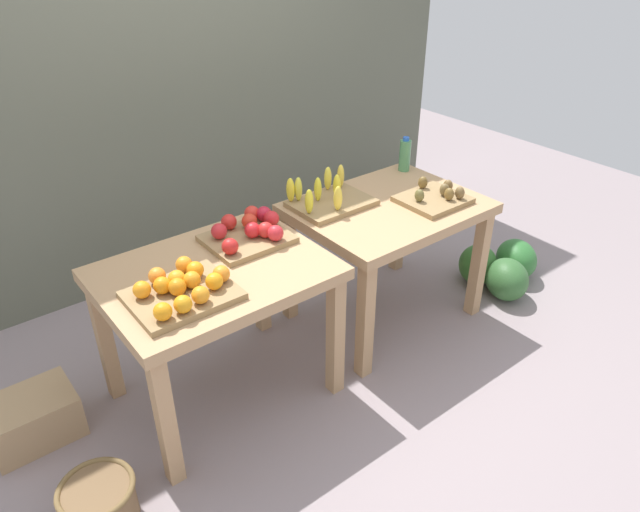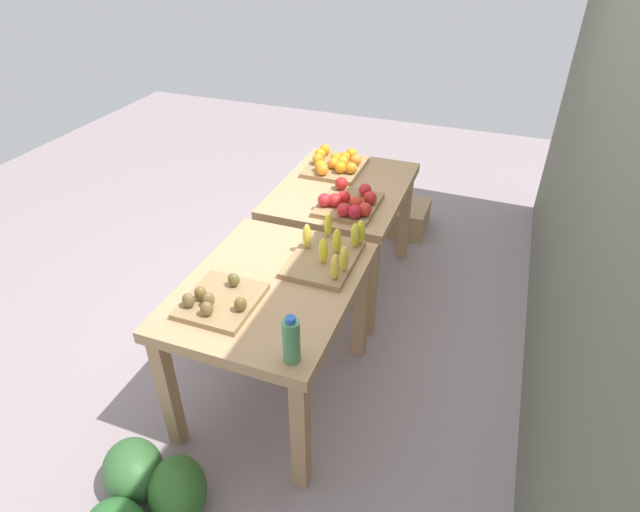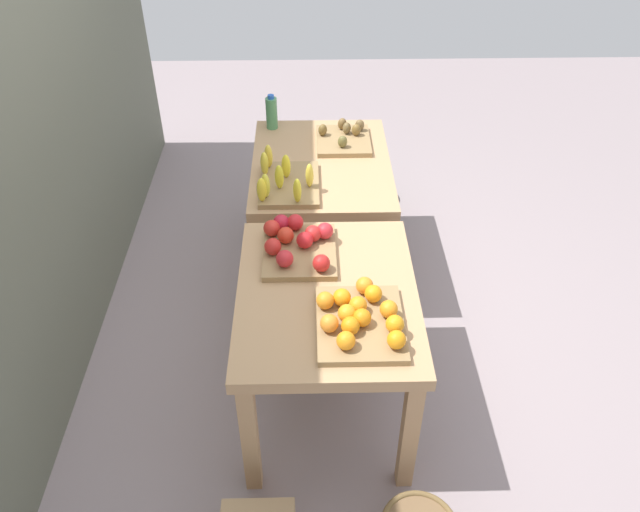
{
  "view_description": "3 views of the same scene",
  "coord_description": "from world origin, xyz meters",
  "px_view_note": "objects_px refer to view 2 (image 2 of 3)",
  "views": [
    {
      "loc": [
        -1.6,
        -2.12,
        2.2
      ],
      "look_at": [
        0.07,
        -0.0,
        0.6
      ],
      "focal_mm": 33.02,
      "sensor_mm": 36.0,
      "label": 1
    },
    {
      "loc": [
        2.34,
        0.92,
        2.26
      ],
      "look_at": [
        -0.03,
        0.04,
        0.55
      ],
      "focal_mm": 29.09,
      "sensor_mm": 36.0,
      "label": 2
    },
    {
      "loc": [
        -2.65,
        0.08,
        2.64
      ],
      "look_at": [
        -0.06,
        0.02,
        0.56
      ],
      "focal_mm": 35.83,
      "sensor_mm": 36.0,
      "label": 3
    }
  ],
  "objects_px": {
    "water_bottle": "(291,340)",
    "wicker_basket": "(331,209)",
    "banana_crate": "(328,253)",
    "apple_bin": "(349,202)",
    "cardboard_produce_box": "(408,217)",
    "display_table_left": "(343,201)",
    "display_table_right": "(271,301)",
    "watermelon_pile": "(142,498)",
    "orange_bin": "(335,163)",
    "kiwi_bin": "(220,300)"
  },
  "relations": [
    {
      "from": "kiwi_bin",
      "to": "watermelon_pile",
      "type": "height_order",
      "value": "kiwi_bin"
    },
    {
      "from": "display_table_right",
      "to": "cardboard_produce_box",
      "type": "distance_m",
      "value": 2.08
    },
    {
      "from": "cardboard_produce_box",
      "to": "wicker_basket",
      "type": "bearing_deg",
      "value": -82.98
    },
    {
      "from": "display_table_right",
      "to": "cardboard_produce_box",
      "type": "xyz_separation_m",
      "value": [
        -1.99,
        0.3,
        -0.53
      ]
    },
    {
      "from": "orange_bin",
      "to": "cardboard_produce_box",
      "type": "relative_size",
      "value": 1.12
    },
    {
      "from": "display_table_left",
      "to": "kiwi_bin",
      "type": "distance_m",
      "value": 1.36
    },
    {
      "from": "water_bottle",
      "to": "cardboard_produce_box",
      "type": "distance_m",
      "value": 2.53
    },
    {
      "from": "display_table_left",
      "to": "apple_bin",
      "type": "xyz_separation_m",
      "value": [
        0.28,
        0.13,
        0.16
      ]
    },
    {
      "from": "display_table_left",
      "to": "wicker_basket",
      "type": "bearing_deg",
      "value": -156.15
    },
    {
      "from": "cardboard_produce_box",
      "to": "apple_bin",
      "type": "bearing_deg",
      "value": -8.28
    },
    {
      "from": "apple_bin",
      "to": "banana_crate",
      "type": "bearing_deg",
      "value": 6.8
    },
    {
      "from": "kiwi_bin",
      "to": "water_bottle",
      "type": "bearing_deg",
      "value": 65.78
    },
    {
      "from": "watermelon_pile",
      "to": "wicker_basket",
      "type": "distance_m",
      "value": 2.77
    },
    {
      "from": "display_table_right",
      "to": "watermelon_pile",
      "type": "distance_m",
      "value": 1.03
    },
    {
      "from": "water_bottle",
      "to": "orange_bin",
      "type": "bearing_deg",
      "value": -166.42
    },
    {
      "from": "orange_bin",
      "to": "wicker_basket",
      "type": "height_order",
      "value": "orange_bin"
    },
    {
      "from": "wicker_basket",
      "to": "kiwi_bin",
      "type": "bearing_deg",
      "value": 5.57
    },
    {
      "from": "display_table_right",
      "to": "banana_crate",
      "type": "distance_m",
      "value": 0.38
    },
    {
      "from": "display_table_right",
      "to": "wicker_basket",
      "type": "distance_m",
      "value": 2.02
    },
    {
      "from": "water_bottle",
      "to": "apple_bin",
      "type": "bearing_deg",
      "value": -172.5
    },
    {
      "from": "display_table_right",
      "to": "orange_bin",
      "type": "distance_m",
      "value": 1.35
    },
    {
      "from": "display_table_left",
      "to": "display_table_right",
      "type": "relative_size",
      "value": 1.0
    },
    {
      "from": "apple_bin",
      "to": "kiwi_bin",
      "type": "relative_size",
      "value": 1.17
    },
    {
      "from": "display_table_left",
      "to": "banana_crate",
      "type": "bearing_deg",
      "value": 13.3
    },
    {
      "from": "banana_crate",
      "to": "apple_bin",
      "type": "bearing_deg",
      "value": -173.2
    },
    {
      "from": "display_table_left",
      "to": "orange_bin",
      "type": "height_order",
      "value": "orange_bin"
    },
    {
      "from": "orange_bin",
      "to": "kiwi_bin",
      "type": "height_order",
      "value": "orange_bin"
    },
    {
      "from": "water_bottle",
      "to": "wicker_basket",
      "type": "height_order",
      "value": "water_bottle"
    },
    {
      "from": "apple_bin",
      "to": "kiwi_bin",
      "type": "height_order",
      "value": "apple_bin"
    },
    {
      "from": "watermelon_pile",
      "to": "wicker_basket",
      "type": "bearing_deg",
      "value": -177.9
    },
    {
      "from": "wicker_basket",
      "to": "cardboard_produce_box",
      "type": "distance_m",
      "value": 0.65
    },
    {
      "from": "display_table_left",
      "to": "wicker_basket",
      "type": "distance_m",
      "value": 1.02
    },
    {
      "from": "banana_crate",
      "to": "watermelon_pile",
      "type": "height_order",
      "value": "banana_crate"
    },
    {
      "from": "apple_bin",
      "to": "banana_crate",
      "type": "relative_size",
      "value": 0.95
    },
    {
      "from": "display_table_left",
      "to": "display_table_right",
      "type": "xyz_separation_m",
      "value": [
        1.12,
        0.0,
        0.0
      ]
    },
    {
      "from": "kiwi_bin",
      "to": "water_bottle",
      "type": "distance_m",
      "value": 0.49
    },
    {
      "from": "wicker_basket",
      "to": "cardboard_produce_box",
      "type": "bearing_deg",
      "value": 97.02
    },
    {
      "from": "display_table_right",
      "to": "cardboard_produce_box",
      "type": "height_order",
      "value": "display_table_right"
    },
    {
      "from": "apple_bin",
      "to": "cardboard_produce_box",
      "type": "xyz_separation_m",
      "value": [
        -1.15,
        0.17,
        -0.69
      ]
    },
    {
      "from": "banana_crate",
      "to": "water_bottle",
      "type": "bearing_deg",
      "value": 8.04
    },
    {
      "from": "display_table_left",
      "to": "wicker_basket",
      "type": "xyz_separation_m",
      "value": [
        -0.79,
        -0.35,
        -0.54
      ]
    },
    {
      "from": "display_table_left",
      "to": "cardboard_produce_box",
      "type": "bearing_deg",
      "value": 161.01
    },
    {
      "from": "kiwi_bin",
      "to": "apple_bin",
      "type": "bearing_deg",
      "value": 165.59
    },
    {
      "from": "orange_bin",
      "to": "apple_bin",
      "type": "distance_m",
      "value": 0.56
    },
    {
      "from": "orange_bin",
      "to": "kiwi_bin",
      "type": "bearing_deg",
      "value": -0.5
    },
    {
      "from": "banana_crate",
      "to": "display_table_right",
      "type": "bearing_deg",
      "value": -35.25
    },
    {
      "from": "banana_crate",
      "to": "water_bottle",
      "type": "height_order",
      "value": "water_bottle"
    },
    {
      "from": "display_table_left",
      "to": "apple_bin",
      "type": "bearing_deg",
      "value": 25.01
    },
    {
      "from": "cardboard_produce_box",
      "to": "banana_crate",
      "type": "bearing_deg",
      "value": -3.4
    },
    {
      "from": "banana_crate",
      "to": "watermelon_pile",
      "type": "distance_m",
      "value": 1.39
    }
  ]
}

